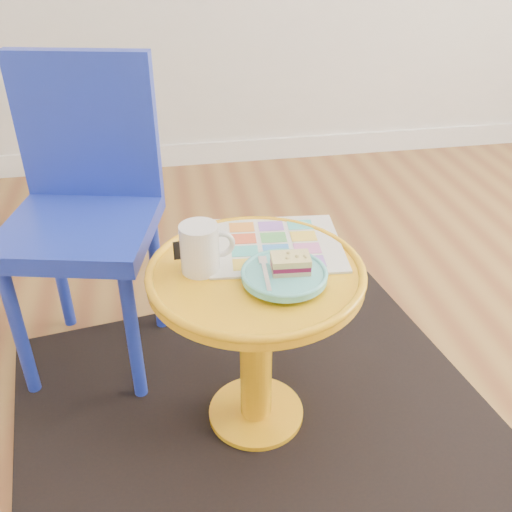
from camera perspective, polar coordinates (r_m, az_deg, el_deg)
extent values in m
plane|color=brown|center=(1.77, 20.98, -15.34)|extent=(4.00, 4.00, 0.00)
cube|color=white|center=(3.30, 4.64, 10.84)|extent=(4.00, 0.02, 0.12)
cube|color=black|center=(1.68, 0.00, -15.56)|extent=(1.45, 1.28, 0.01)
cylinder|color=#EBA213|center=(1.67, 0.00, -15.39)|extent=(0.27, 0.27, 0.02)
cylinder|color=#EBA213|center=(1.51, 0.00, -9.36)|extent=(0.09, 0.09, 0.45)
cylinder|color=#EBA213|center=(1.37, 0.00, -1.90)|extent=(0.52, 0.52, 0.03)
cylinder|color=#1B2FB5|center=(1.74, -22.53, -7.30)|extent=(0.04, 0.04, 0.43)
cylinder|color=#1B2FB5|center=(1.63, -12.14, -8.11)|extent=(0.04, 0.04, 0.43)
cylinder|color=#1B2FB5|center=(1.97, -19.03, -1.48)|extent=(0.04, 0.04, 0.43)
cylinder|color=#1B2FB5|center=(1.88, -9.88, -1.83)|extent=(0.04, 0.04, 0.43)
cube|color=#1B2FB5|center=(1.66, -17.20, 2.55)|extent=(0.48, 0.48, 0.05)
cube|color=#1B2FB5|center=(1.73, -16.58, 12.27)|extent=(0.40, 0.13, 0.42)
cube|color=silver|center=(1.45, 1.88, 1.14)|extent=(0.36, 0.32, 0.01)
cylinder|color=silver|center=(1.33, -5.67, 0.76)|extent=(0.09, 0.09, 0.12)
torus|color=silver|center=(1.34, -3.57, 1.19)|extent=(0.07, 0.01, 0.07)
cylinder|color=#D1B78C|center=(1.31, -5.79, 2.76)|extent=(0.08, 0.08, 0.01)
cylinder|color=#5DC5C2|center=(1.31, 2.83, -2.31)|extent=(0.08, 0.08, 0.01)
cylinder|color=#5DC5C2|center=(1.31, 2.85, -1.91)|extent=(0.20, 0.20, 0.02)
cube|color=#D3BC8C|center=(1.31, 3.46, -1.23)|extent=(0.09, 0.06, 0.01)
cube|color=maroon|center=(1.30, 3.47, -0.81)|extent=(0.09, 0.06, 0.01)
cube|color=#EADB8C|center=(1.29, 3.49, -0.30)|extent=(0.09, 0.07, 0.02)
cube|color=silver|center=(1.28, 1.04, -2.12)|extent=(0.02, 0.12, 0.00)
cube|color=silver|center=(1.34, 0.67, -0.47)|extent=(0.02, 0.03, 0.00)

